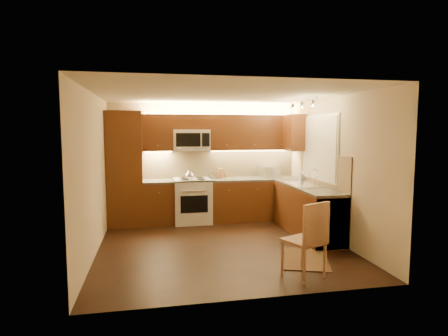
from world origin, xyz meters
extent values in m
cube|color=black|center=(0.00, 0.00, 0.00)|extent=(4.00, 4.00, 0.01)
cube|color=beige|center=(0.00, 0.00, 2.50)|extent=(4.00, 4.00, 0.01)
cube|color=tan|center=(0.00, 2.00, 1.25)|extent=(4.00, 0.01, 2.50)
cube|color=tan|center=(0.00, -2.00, 1.25)|extent=(4.00, 0.01, 2.50)
cube|color=tan|center=(-2.00, 0.00, 1.25)|extent=(0.01, 4.00, 2.50)
cube|color=tan|center=(2.00, 0.00, 1.25)|extent=(0.01, 4.00, 2.50)
cube|color=#47260F|center=(-1.65, 1.70, 1.15)|extent=(0.70, 0.60, 2.30)
cube|color=#47260F|center=(-0.99, 1.70, 0.43)|extent=(0.62, 0.60, 0.86)
cube|color=#383533|center=(-0.99, 1.70, 0.88)|extent=(0.62, 0.60, 0.04)
cube|color=#47260F|center=(1.04, 1.70, 0.43)|extent=(1.92, 0.60, 0.86)
cube|color=#383533|center=(1.04, 1.70, 0.88)|extent=(1.92, 0.60, 0.04)
cube|color=#47260F|center=(1.70, 0.40, 0.43)|extent=(0.60, 2.00, 0.86)
cube|color=#383533|center=(1.70, 0.40, 0.88)|extent=(0.60, 2.00, 0.04)
cube|color=silver|center=(1.70, -0.30, 0.43)|extent=(0.58, 0.60, 0.84)
cube|color=tan|center=(0.35, 1.99, 1.20)|extent=(3.30, 0.02, 0.60)
cube|color=tan|center=(1.99, 0.40, 1.20)|extent=(0.02, 2.00, 0.60)
cube|color=#47260F|center=(-0.99, 1.82, 1.88)|extent=(0.62, 0.35, 0.75)
cube|color=#47260F|center=(1.04, 1.82, 1.88)|extent=(1.92, 0.35, 0.75)
cube|color=#47260F|center=(-0.30, 1.82, 2.09)|extent=(0.76, 0.35, 0.31)
cube|color=#47260F|center=(1.82, 1.40, 1.88)|extent=(0.35, 0.50, 0.75)
cube|color=silver|center=(1.99, 0.55, 1.60)|extent=(0.03, 1.44, 1.24)
cube|color=silver|center=(1.97, 0.55, 1.60)|extent=(0.02, 1.36, 1.16)
cube|color=silver|center=(1.55, 0.40, 2.46)|extent=(0.04, 1.20, 0.03)
cube|color=silver|center=(1.41, 1.79, 1.03)|extent=(0.48, 0.40, 0.25)
cube|color=#AF754F|center=(0.32, 1.82, 1.01)|extent=(0.10, 0.16, 0.21)
cylinder|color=silver|center=(0.14, 1.83, 0.95)|extent=(0.05, 0.05, 0.09)
cylinder|color=brown|center=(0.43, 1.82, 0.95)|extent=(0.05, 0.05, 0.09)
cylinder|color=silver|center=(0.14, 1.94, 0.95)|extent=(0.05, 0.05, 0.10)
cylinder|color=olive|center=(0.27, 1.89, 0.95)|extent=(0.05, 0.05, 0.10)
imported|color=silver|center=(1.93, 1.25, 1.00)|extent=(0.11, 0.11, 0.20)
cube|color=black|center=(1.10, -0.90, 0.01)|extent=(0.95, 1.15, 0.01)
camera|label=1|loc=(-1.13, -5.92, 1.92)|focal=29.70mm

